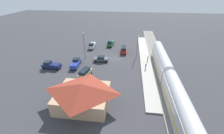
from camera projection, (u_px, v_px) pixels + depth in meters
The scene contains 15 objects.
ground_plane at pixel (115, 58), 48.23m from camera, with size 200.00×200.00×0.00m, color #38383D.
railway_track at pixel (158, 60), 46.68m from camera, with size 4.80×70.00×0.30m.
platform at pixel (145, 60), 47.08m from camera, with size 3.20×46.00×0.30m.
station_building at pixel (83, 94), 28.36m from camera, with size 10.86×9.12×5.01m.
pedestrian_on_platform at pixel (148, 58), 45.58m from camera, with size 0.36×0.36×1.71m.
pedestrian_waiting_far at pixel (146, 66), 41.15m from camera, with size 0.36×0.36×1.71m.
pickup_navy at pixel (51, 65), 41.95m from camera, with size 5.51×2.73×2.14m.
pickup_green at pixel (111, 43), 58.13m from camera, with size 2.44×5.56×2.14m.
suv_red at pixel (124, 49), 51.99m from camera, with size 2.08×4.95×2.22m.
sedan_charcoal at pixel (101, 59), 45.92m from camera, with size 4.63×2.53×1.74m.
pickup_silver at pixel (92, 45), 55.97m from camera, with size 2.17×5.47×2.14m.
suv_tan at pixel (85, 73), 38.03m from camera, with size 3.01×5.21×2.22m.
pickup_blue at pixel (76, 63), 43.04m from camera, with size 2.29×5.51×2.14m.
light_pole_near_platform at pixel (137, 44), 46.90m from camera, with size 0.44×0.44×7.53m.
light_pole_lot_center at pixel (84, 43), 45.48m from camera, with size 0.44×0.44×8.83m.
Camera 1 is at (-4.48, 43.22, 21.15)m, focal length 23.12 mm.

